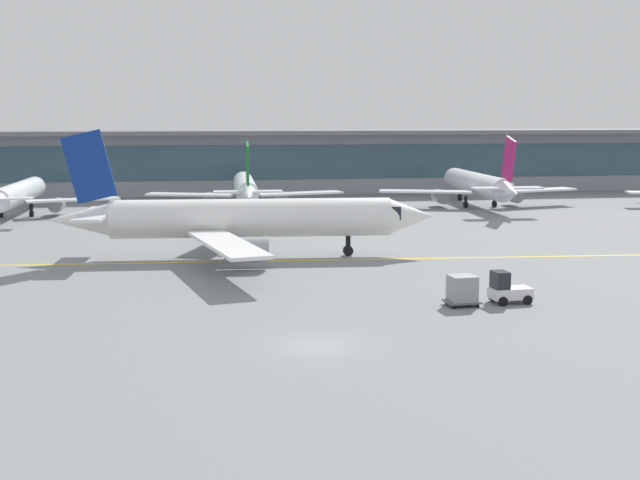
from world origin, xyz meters
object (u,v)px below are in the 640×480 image
taxiing_regional_jet (247,219)px  baggage_tug (507,289)px  cargo_dolly_lead (462,289)px  gate_airplane_3 (477,185)px  gate_airplane_2 (245,188)px  gate_airplane_1 (18,194)px

taxiing_regional_jet → baggage_tug: size_ratio=12.05×
taxiing_regional_jet → cargo_dolly_lead: bearing=-54.8°
taxiing_regional_jet → gate_airplane_3: bearing=50.2°
gate_airplane_2 → gate_airplane_3: bearing=-91.2°
baggage_tug → cargo_dolly_lead: (-3.10, -0.25, 0.16)m
gate_airplane_2 → cargo_dolly_lead: 56.81m
gate_airplane_1 → taxiing_regional_jet: bearing=-141.0°
taxiing_regional_jet → cargo_dolly_lead: (12.12, -19.96, -2.18)m
cargo_dolly_lead → baggage_tug: bearing=-0.0°
gate_airplane_3 → baggage_tug: (-17.43, -53.84, -1.96)m
taxiing_regional_jet → baggage_tug: 25.01m
gate_airplane_3 → baggage_tug: size_ratio=10.60×
taxiing_regional_jet → baggage_tug: (15.22, -19.71, -2.34)m
gate_airplane_1 → baggage_tug: gate_airplane_1 is taller
gate_airplane_2 → taxiing_regional_jet: 36.05m
cargo_dolly_lead → gate_airplane_1: bearing=120.4°
gate_airplane_3 → taxiing_regional_jet: 47.23m
gate_airplane_3 → taxiing_regional_jet: taxiing_regional_jet is taller
gate_airplane_1 → taxiing_regional_jet: size_ratio=0.80×
gate_airplane_2 → baggage_tug: 57.19m
cargo_dolly_lead → taxiing_regional_jet: bearing=116.7°
gate_airplane_1 → gate_airplane_3: gate_airplane_3 is taller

